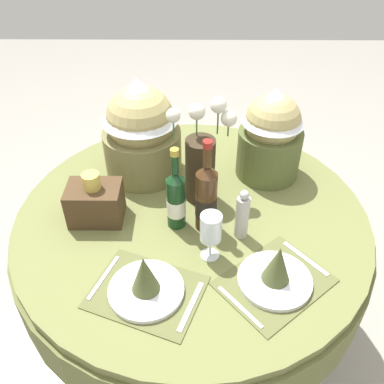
{
  "coord_description": "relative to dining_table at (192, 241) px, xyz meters",
  "views": [
    {
      "loc": [
        0.01,
        -1.21,
        1.87
      ],
      "look_at": [
        0.0,
        0.03,
        0.85
      ],
      "focal_mm": 39.9,
      "sensor_mm": 36.0,
      "label": 1
    }
  ],
  "objects": [
    {
      "name": "gift_tub_back_left",
      "position": [
        -0.21,
        0.28,
        0.37
      ],
      "size": [
        0.32,
        0.32,
        0.43
      ],
      "color": "olive",
      "rests_on": "dining_table"
    },
    {
      "name": "pepper_mill",
      "position": [
        0.18,
        -0.11,
        0.25
      ],
      "size": [
        0.05,
        0.05,
        0.2
      ],
      "color": "#B7B2AD",
      "rests_on": "dining_table"
    },
    {
      "name": "gift_tub_back_right",
      "position": [
        0.32,
        0.27,
        0.36
      ],
      "size": [
        0.26,
        0.26,
        0.39
      ],
      "color": "#566033",
      "rests_on": "dining_table"
    },
    {
      "name": "wine_bottle_left",
      "position": [
        0.05,
        -0.07,
        0.29
      ],
      "size": [
        0.08,
        0.08,
        0.37
      ],
      "color": "#422814",
      "rests_on": "dining_table"
    },
    {
      "name": "wine_bottle_centre",
      "position": [
        -0.06,
        -0.06,
        0.27
      ],
      "size": [
        0.07,
        0.07,
        0.33
      ],
      "color": "#143819",
      "rests_on": "dining_table"
    },
    {
      "name": "flower_vase",
      "position": [
        0.03,
        0.11,
        0.33
      ],
      "size": [
        0.25,
        0.13,
        0.41
      ],
      "color": "#332819",
      "rests_on": "dining_table"
    },
    {
      "name": "place_setting_left",
      "position": [
        -0.14,
        -0.37,
        0.2
      ],
      "size": [
        0.41,
        0.36,
        0.16
      ],
      "color": "brown",
      "rests_on": "dining_table"
    },
    {
      "name": "dining_table",
      "position": [
        0.0,
        0.0,
        0.0
      ],
      "size": [
        1.37,
        1.37,
        0.77
      ],
      "color": "olive",
      "rests_on": "ground"
    },
    {
      "name": "wine_glass_right",
      "position": [
        0.06,
        -0.21,
        0.28
      ],
      "size": [
        0.07,
        0.07,
        0.18
      ],
      "color": "silver",
      "rests_on": "dining_table"
    },
    {
      "name": "ground",
      "position": [
        0.0,
        0.0,
        -0.62
      ],
      "size": [
        8.0,
        8.0,
        0.0
      ],
      "primitive_type": "plane",
      "color": "#9E998E"
    },
    {
      "name": "place_setting_right",
      "position": [
        0.27,
        -0.33,
        0.2
      ],
      "size": [
        0.43,
        0.42,
        0.16
      ],
      "color": "brown",
      "rests_on": "dining_table"
    },
    {
      "name": "woven_basket_side_left",
      "position": [
        -0.36,
        -0.02,
        0.23
      ],
      "size": [
        0.2,
        0.14,
        0.2
      ],
      "color": "#47331E",
      "rests_on": "dining_table"
    }
  ]
}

